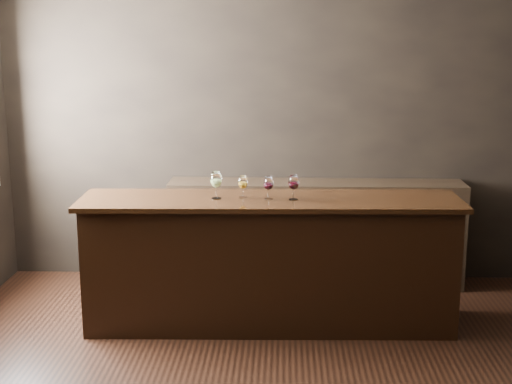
{
  "coord_description": "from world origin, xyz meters",
  "views": [
    {
      "loc": [
        0.12,
        -4.33,
        2.29
      ],
      "look_at": [
        -0.1,
        1.04,
        1.09
      ],
      "focal_mm": 50.0,
      "sensor_mm": 36.0,
      "label": 1
    }
  ],
  "objects_px": {
    "glass_red_b": "(294,183)",
    "back_bar_shelf": "(315,233)",
    "glass_red_a": "(269,184)",
    "bar_counter": "(270,265)",
    "glass_white": "(216,180)",
    "glass_amber": "(243,183)"
  },
  "relations": [
    {
      "from": "back_bar_shelf",
      "to": "glass_red_a",
      "type": "xyz_separation_m",
      "value": [
        -0.41,
        -1.01,
        0.68
      ]
    },
    {
      "from": "bar_counter",
      "to": "back_bar_shelf",
      "type": "xyz_separation_m",
      "value": [
        0.4,
        0.99,
        -0.02
      ]
    },
    {
      "from": "glass_red_a",
      "to": "bar_counter",
      "type": "bearing_deg",
      "value": 67.91
    },
    {
      "from": "back_bar_shelf",
      "to": "bar_counter",
      "type": "bearing_deg",
      "value": -112.12
    },
    {
      "from": "back_bar_shelf",
      "to": "glass_red_b",
      "type": "height_order",
      "value": "glass_red_b"
    },
    {
      "from": "bar_counter",
      "to": "glass_amber",
      "type": "bearing_deg",
      "value": 170.42
    },
    {
      "from": "glass_amber",
      "to": "glass_red_a",
      "type": "relative_size",
      "value": 0.95
    },
    {
      "from": "glass_white",
      "to": "glass_amber",
      "type": "xyz_separation_m",
      "value": [
        0.2,
        0.05,
        -0.03
      ]
    },
    {
      "from": "glass_red_a",
      "to": "glass_red_b",
      "type": "bearing_deg",
      "value": -0.63
    },
    {
      "from": "glass_amber",
      "to": "back_bar_shelf",
      "type": "bearing_deg",
      "value": 57.31
    },
    {
      "from": "back_bar_shelf",
      "to": "glass_white",
      "type": "bearing_deg",
      "value": -129.2
    },
    {
      "from": "glass_white",
      "to": "glass_red_b",
      "type": "distance_m",
      "value": 0.6
    },
    {
      "from": "back_bar_shelf",
      "to": "glass_red_b",
      "type": "relative_size",
      "value": 13.83
    },
    {
      "from": "glass_red_b",
      "to": "back_bar_shelf",
      "type": "bearing_deg",
      "value": 77.8
    },
    {
      "from": "back_bar_shelf",
      "to": "glass_red_a",
      "type": "bearing_deg",
      "value": -112.12
    },
    {
      "from": "glass_white",
      "to": "glass_amber",
      "type": "height_order",
      "value": "glass_white"
    },
    {
      "from": "bar_counter",
      "to": "glass_red_b",
      "type": "distance_m",
      "value": 0.69
    },
    {
      "from": "glass_amber",
      "to": "glass_red_b",
      "type": "height_order",
      "value": "glass_red_b"
    },
    {
      "from": "back_bar_shelf",
      "to": "glass_white",
      "type": "distance_m",
      "value": 1.47
    },
    {
      "from": "bar_counter",
      "to": "glass_red_a",
      "type": "bearing_deg",
      "value": -113.86
    },
    {
      "from": "bar_counter",
      "to": "back_bar_shelf",
      "type": "height_order",
      "value": "bar_counter"
    },
    {
      "from": "glass_amber",
      "to": "glass_red_b",
      "type": "xyz_separation_m",
      "value": [
        0.39,
        -0.06,
        0.02
      ]
    }
  ]
}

